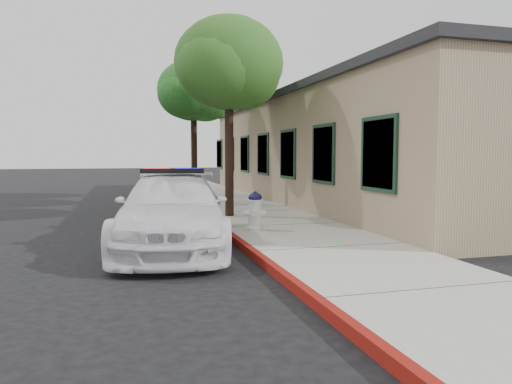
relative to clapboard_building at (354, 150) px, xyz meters
The scene contains 9 objects.
ground 11.42m from the clapboard_building, 126.62° to the right, with size 120.00×120.00×0.00m, color black.
sidewalk 8.13m from the clapboard_building, 130.31° to the right, with size 3.20×60.00×0.15m, color gray.
red_curb 9.18m from the clapboard_building, 137.85° to the right, with size 0.14×60.00×0.16m, color maroon.
clapboard_building is the anchor object (origin of this frame).
police_car 11.04m from the clapboard_building, 136.73° to the right, with size 2.91×5.57×1.66m.
fire_hydrant 9.05m from the clapboard_building, 131.99° to the right, with size 0.53×0.46×0.92m.
street_tree_near 7.51m from the clapboard_building, 146.73° to the right, with size 3.15×3.14×5.71m.
street_tree_mid 6.13m from the clapboard_building, behind, with size 3.66×3.46×6.60m.
street_tree_far 7.14m from the clapboard_building, 152.43° to the left, with size 3.27×3.09×5.84m.
Camera 1 is at (-2.26, -8.38, 1.95)m, focal length 33.28 mm.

